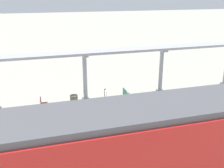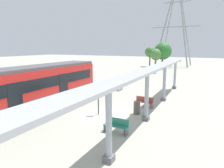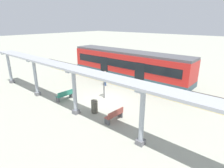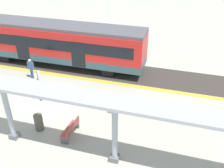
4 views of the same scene
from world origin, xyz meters
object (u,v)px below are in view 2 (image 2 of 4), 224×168
trash_bin (137,108)px  passenger_waiting_near_edge (51,105)px  train_near_carriage (31,87)px  canopy_pillar_third (147,96)px  canopy_pillar_fourth (164,83)px  canopy_pillar_second (109,125)px  bench_near_end (144,102)px  platform_info_sign (98,97)px  canopy_pillar_fifth (175,75)px  bench_mid_platform (116,125)px

trash_bin → passenger_waiting_near_edge: 6.22m
train_near_carriage → trash_bin: bearing=19.1°
canopy_pillar_third → canopy_pillar_fourth: (0.00, 5.64, 0.00)m
trash_bin → passenger_waiting_near_edge: size_ratio=0.62×
canopy_pillar_second → bench_near_end: (-1.03, 8.48, -1.27)m
platform_info_sign → bench_near_end: bearing=52.9°
canopy_pillar_fourth → canopy_pillar_fifth: (0.00, 6.04, 0.00)m
bench_near_end → trash_bin: trash_bin is taller
canopy_pillar_third → bench_near_end: size_ratio=2.22×
canopy_pillar_third → bench_mid_platform: bearing=-109.9°
canopy_pillar_second → bench_near_end: canopy_pillar_second is taller
canopy_pillar_fifth → bench_mid_platform: canopy_pillar_fifth is taller
train_near_carriage → passenger_waiting_near_edge: (2.85, -0.82, -0.83)m
trash_bin → platform_info_sign: bearing=-151.6°
canopy_pillar_fifth → bench_near_end: size_ratio=2.22×
canopy_pillar_fourth → platform_info_sign: 7.03m
trash_bin → platform_info_sign: size_ratio=0.45×
train_near_carriage → platform_info_sign: train_near_carriage is taller
canopy_pillar_second → canopy_pillar_fourth: same height
canopy_pillar_fourth → platform_info_sign: (-3.54, -6.06, -0.39)m
canopy_pillar_second → canopy_pillar_fifth: size_ratio=1.00×
canopy_pillar_fourth → passenger_waiting_near_edge: 10.28m
canopy_pillar_third → trash_bin: bearing=136.7°
canopy_pillar_second → canopy_pillar_fourth: 11.23m
canopy_pillar_fourth → trash_bin: size_ratio=3.40×
train_near_carriage → platform_info_sign: size_ratio=6.58×
canopy_pillar_fourth → train_near_carriage: bearing=-140.2°
canopy_pillar_fourth → bench_near_end: (-1.03, -2.75, -1.27)m
canopy_pillar_fifth → passenger_waiting_near_edge: canopy_pillar_fifth is taller
train_near_carriage → canopy_pillar_fourth: size_ratio=4.29×
canopy_pillar_third → bench_mid_platform: size_ratio=2.23×
trash_bin → passenger_waiting_near_edge: passenger_waiting_near_edge is taller
canopy_pillar_third → train_near_carriage: bearing=-168.6°
bench_mid_platform → passenger_waiting_near_edge: bearing=178.8°
train_near_carriage → canopy_pillar_fifth: 16.17m
bench_near_end → passenger_waiting_near_edge: bearing=-132.5°
trash_bin → platform_info_sign: (-2.53, -1.37, 0.83)m
canopy_pillar_second → canopy_pillar_fifth: (0.00, 17.26, 0.00)m
train_near_carriage → canopy_pillar_third: (8.93, 1.80, -0.12)m
bench_mid_platform → passenger_waiting_near_edge: (-5.10, 0.11, 0.56)m
canopy_pillar_third → bench_near_end: (-1.03, 2.89, -1.27)m
platform_info_sign → passenger_waiting_near_edge: (-2.55, -2.19, -0.33)m
canopy_pillar_fourth → passenger_waiting_near_edge: canopy_pillar_fourth is taller
bench_near_end → train_near_carriage: bearing=-149.3°
canopy_pillar_third → passenger_waiting_near_edge: 6.66m
canopy_pillar_third → bench_near_end: canopy_pillar_third is taller
canopy_pillar_second → canopy_pillar_third: same height
canopy_pillar_fourth → platform_info_sign: size_ratio=1.53×
train_near_carriage → bench_mid_platform: train_near_carriage is taller
bench_mid_platform → train_near_carriage: bearing=173.4°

